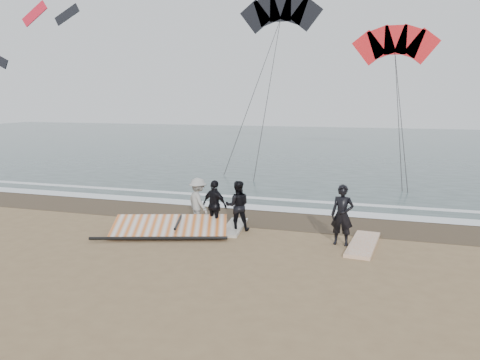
% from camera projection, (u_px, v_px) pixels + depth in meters
% --- Properties ---
extents(ground, '(120.00, 120.00, 0.00)m').
position_uv_depth(ground, '(257.00, 262.00, 12.17)').
color(ground, '#8C704C').
rests_on(ground, ground).
extents(sea, '(120.00, 54.00, 0.02)m').
position_uv_depth(sea, '(350.00, 145.00, 43.23)').
color(sea, '#233838').
rests_on(sea, ground).
extents(wet_sand, '(120.00, 2.80, 0.01)m').
position_uv_depth(wet_sand, '(290.00, 220.00, 16.40)').
color(wet_sand, '#4C3D2B').
rests_on(wet_sand, ground).
extents(foam_near, '(120.00, 0.90, 0.01)m').
position_uv_depth(foam_near, '(298.00, 210.00, 17.72)').
color(foam_near, white).
rests_on(foam_near, sea).
extents(foam_far, '(120.00, 0.45, 0.01)m').
position_uv_depth(foam_far, '(305.00, 201.00, 19.32)').
color(foam_far, white).
rests_on(foam_far, sea).
extents(man_main, '(0.69, 0.49, 1.77)m').
position_uv_depth(man_main, '(342.00, 215.00, 13.48)').
color(man_main, black).
rests_on(man_main, ground).
extents(board_white, '(0.92, 2.56, 0.10)m').
position_uv_depth(board_white, '(363.00, 244.00, 13.50)').
color(board_white, white).
rests_on(board_white, ground).
extents(board_cream, '(0.82, 2.19, 0.09)m').
position_uv_depth(board_cream, '(234.00, 227.00, 15.31)').
color(board_cream, beige).
rests_on(board_cream, ground).
extents(trio_cluster, '(2.47, 1.23, 1.64)m').
position_uv_depth(trio_cluster, '(215.00, 204.00, 15.21)').
color(trio_cluster, black).
rests_on(trio_cluster, ground).
extents(sail_rig, '(3.94, 2.70, 0.49)m').
position_uv_depth(sail_rig, '(170.00, 227.00, 14.74)').
color(sail_rig, black).
rests_on(sail_rig, ground).
extents(kite_red, '(6.44, 6.96, 15.58)m').
position_uv_depth(kite_red, '(395.00, 47.00, 32.70)').
color(kite_red, red).
rests_on(kite_red, ground).
extents(kite_dark, '(7.17, 7.10, 17.40)m').
position_uv_depth(kite_dark, '(280.00, 16.00, 35.82)').
color(kite_dark, black).
rests_on(kite_dark, ground).
extents(distant_kites, '(7.08, 6.12, 6.91)m').
position_uv_depth(distant_kites, '(33.00, 28.00, 46.22)').
color(distant_kites, black).
rests_on(distant_kites, ground).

